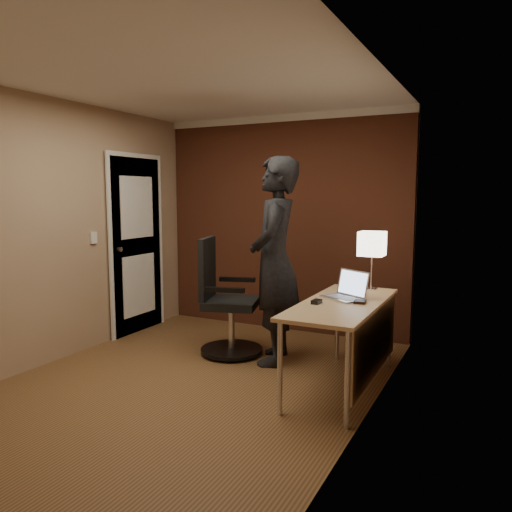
% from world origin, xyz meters
% --- Properties ---
extents(room, '(4.00, 4.00, 4.00)m').
position_xyz_m(room, '(-0.27, 1.54, 1.37)').
color(room, brown).
rests_on(room, ground).
extents(desk, '(0.60, 1.50, 0.73)m').
position_xyz_m(desk, '(1.25, 0.46, 0.60)').
color(desk, tan).
rests_on(desk, ground).
extents(desk_lamp, '(0.22, 0.22, 0.54)m').
position_xyz_m(desk_lamp, '(1.26, 1.08, 1.15)').
color(desk_lamp, silver).
rests_on(desk_lamp, desk).
extents(laptop, '(0.41, 0.39, 0.23)m').
position_xyz_m(laptop, '(1.18, 0.62, 0.79)').
color(laptop, silver).
rests_on(laptop, desk).
extents(mouse, '(0.07, 0.10, 0.03)m').
position_xyz_m(mouse, '(1.01, 0.30, 0.75)').
color(mouse, black).
rests_on(mouse, desk).
extents(wallet, '(0.10, 0.12, 0.02)m').
position_xyz_m(wallet, '(1.32, 0.48, 0.74)').
color(wallet, black).
rests_on(wallet, desk).
extents(office_chair, '(0.65, 0.72, 1.15)m').
position_xyz_m(office_chair, '(-0.13, 0.81, 0.51)').
color(office_chair, black).
rests_on(office_chair, ground).
extents(person, '(0.65, 0.81, 1.95)m').
position_xyz_m(person, '(0.41, 0.83, 0.97)').
color(person, black).
rests_on(person, ground).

